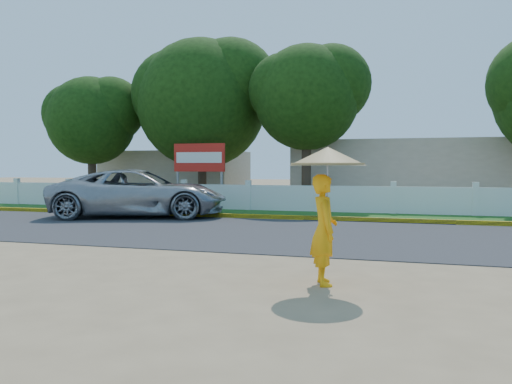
% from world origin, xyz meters
% --- Properties ---
extents(ground, '(120.00, 120.00, 0.00)m').
position_xyz_m(ground, '(0.00, 0.00, 0.00)').
color(ground, '#9E8460').
rests_on(ground, ground).
extents(road, '(60.00, 7.00, 0.02)m').
position_xyz_m(road, '(0.00, 4.50, 0.01)').
color(road, '#38383A').
rests_on(road, ground).
extents(grass_verge, '(60.00, 3.50, 0.03)m').
position_xyz_m(grass_verge, '(0.00, 9.75, 0.01)').
color(grass_verge, '#2D601E').
rests_on(grass_verge, ground).
extents(curb, '(40.00, 0.18, 0.16)m').
position_xyz_m(curb, '(0.00, 8.05, 0.08)').
color(curb, yellow).
rests_on(curb, ground).
extents(fence, '(40.00, 0.10, 1.10)m').
position_xyz_m(fence, '(0.00, 11.20, 0.55)').
color(fence, silver).
rests_on(fence, ground).
extents(building_near, '(10.00, 6.00, 3.20)m').
position_xyz_m(building_near, '(3.00, 18.00, 1.60)').
color(building_near, '#B7AD99').
rests_on(building_near, ground).
extents(building_far, '(8.00, 5.00, 2.80)m').
position_xyz_m(building_far, '(-10.00, 19.00, 1.40)').
color(building_far, '#B7AD99').
rests_on(building_far, ground).
extents(vehicle, '(7.02, 4.77, 1.79)m').
position_xyz_m(vehicle, '(-6.10, 7.47, 0.89)').
color(vehicle, '#9A9DA2').
rests_on(vehicle, ground).
extents(monk_with_parasol, '(1.22, 1.22, 2.21)m').
position_xyz_m(monk_with_parasol, '(2.10, -1.26, 1.44)').
color(monk_with_parasol, orange).
rests_on(monk_with_parasol, ground).
extents(billboard, '(2.50, 0.13, 2.95)m').
position_xyz_m(billboard, '(-5.72, 12.30, 2.14)').
color(billboard, gray).
rests_on(billboard, ground).
extents(tree_row, '(34.11, 7.68, 9.56)m').
position_xyz_m(tree_row, '(3.27, 14.38, 5.31)').
color(tree_row, '#473828').
rests_on(tree_row, ground).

